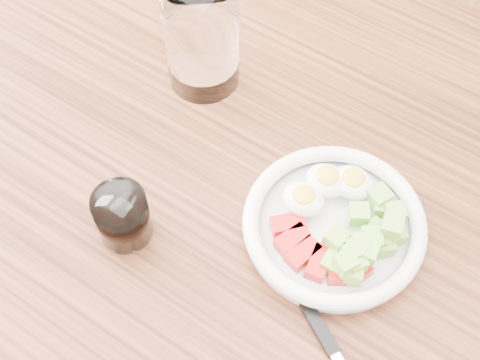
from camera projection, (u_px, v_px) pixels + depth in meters
dining_table at (242, 242)px, 0.86m from camera, size 1.50×0.90×0.77m
bowl at (336, 224)px, 0.74m from camera, size 0.20×0.20×0.05m
fork at (324, 335)px, 0.69m from camera, size 0.19×0.12×0.01m
water_glass at (201, 32)px, 0.80m from camera, size 0.09×0.09×0.16m
coffee_glass at (123, 217)px, 0.73m from camera, size 0.06×0.06×0.07m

